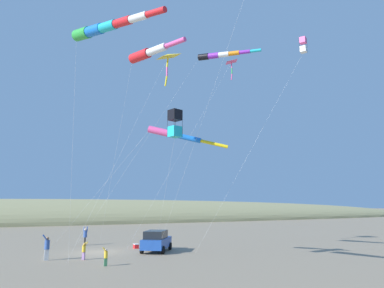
{
  "coord_description": "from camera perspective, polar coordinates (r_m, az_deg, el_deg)",
  "views": [
    {
      "loc": [
        -32.8,
        6.25,
        4.18
      ],
      "look_at": [
        -6.69,
        -6.04,
        9.05
      ],
      "focal_mm": 33.24,
      "sensor_mm": 36.0,
      "label": 1
    }
  ],
  "objects": [
    {
      "name": "parked_car",
      "position": [
        32.86,
        -5.74,
        -15.18
      ],
      "size": [
        4.61,
        3.91,
        1.85
      ],
      "color": "#1E479E",
      "rests_on": "ground_plane"
    },
    {
      "name": "dune_ridge_grassy",
      "position": [
        88.12,
        -21.57,
        -11.65
      ],
      "size": [
        28.0,
        240.0,
        10.57
      ],
      "primitive_type": "ellipsoid",
      "color": "#938E60",
      "rests_on": "ground_plane"
    },
    {
      "name": "kite_box_long_streamer_left",
      "position": [
        34.31,
        17.37,
        14.86
      ],
      "size": [
        6.12,
        8.34,
        18.87
      ],
      "color": "#EF4C93",
      "rests_on": "ground_plane"
    },
    {
      "name": "person_child_grey_jacket",
      "position": [
        29.38,
        -16.96,
        -15.93
      ],
      "size": [
        0.48,
        0.47,
        1.34
      ],
      "color": "#8E6B9E",
      "rests_on": "ground_plane"
    },
    {
      "name": "kite_windsock_white_trailing",
      "position": [
        30.99,
        -6.93,
        14.35
      ],
      "size": [
        15.4,
        3.14,
        17.16
      ],
      "color": "red",
      "rests_on": "ground_plane"
    },
    {
      "name": "kite_delta_striped_overhead",
      "position": [
        40.93,
        6.29,
        12.91
      ],
      "size": [
        1.63,
        12.06,
        20.11
      ],
      "color": "#EF4C93",
      "rests_on": "ground_plane"
    },
    {
      "name": "cooler_box",
      "position": [
        35.64,
        -8.98,
        -15.87
      ],
      "size": [
        0.62,
        0.42,
        0.42
      ],
      "color": "red",
      "rests_on": "ground_plane"
    },
    {
      "name": "kite_windsock_red_high_left",
      "position": [
        22.3,
        -13.98,
        17.66
      ],
      "size": [
        12.14,
        3.84,
        15.0
      ],
      "color": "green",
      "rests_on": "ground_plane"
    },
    {
      "name": "kite_box_teal_far_right",
      "position": [
        26.31,
        -2.76,
        3.3
      ],
      "size": [
        7.68,
        1.62,
        11.07
      ],
      "color": "black",
      "rests_on": "ground_plane"
    },
    {
      "name": "kite_windsock_rainbow_low_near",
      "position": [
        27.95,
        -2.68,
        1.44
      ],
      "size": [
        7.15,
        12.39,
        10.35
      ],
      "color": "#EF4C93",
      "rests_on": "ground_plane"
    },
    {
      "name": "kite_delta_small_distant",
      "position": [
        35.82,
        -3.91,
        13.79
      ],
      "size": [
        4.74,
        10.0,
        18.83
      ],
      "color": "yellow",
      "rests_on": "ground_plane"
    },
    {
      "name": "person_child_green_jacket",
      "position": [
        39.27,
        -16.76,
        -13.81
      ],
      "size": [
        0.6,
        0.49,
        1.86
      ],
      "color": "#232328",
      "rests_on": "ground_plane"
    },
    {
      "name": "person_bystander_far",
      "position": [
        26.09,
        -13.67,
        -17.03
      ],
      "size": [
        0.29,
        0.37,
        1.25
      ],
      "color": "#3D7F51",
      "rests_on": "ground_plane"
    },
    {
      "name": "ground_plane",
      "position": [
        33.65,
        -14.92,
        -16.41
      ],
      "size": [
        600.0,
        600.0,
        0.0
      ],
      "primitive_type": "plane",
      "color": "gray"
    },
    {
      "name": "kite_windsock_black_fish_shape",
      "position": [
        37.83,
        4.55,
        14.05
      ],
      "size": [
        13.1,
        14.83,
        19.8
      ],
      "color": "black",
      "rests_on": "ground_plane"
    },
    {
      "name": "person_adult_flyer",
      "position": [
        29.91,
        -22.26,
        -14.94
      ],
      "size": [
        0.44,
        0.56,
        1.9
      ],
      "color": "silver",
      "rests_on": "ground_plane"
    }
  ]
}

